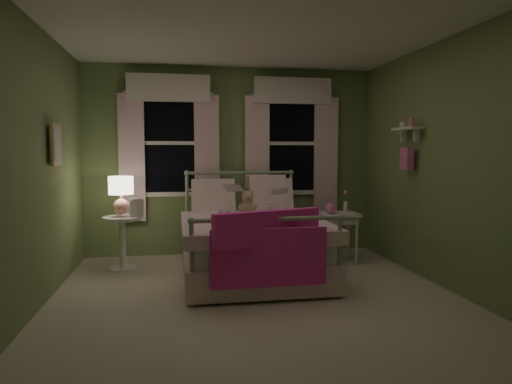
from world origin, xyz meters
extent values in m
plane|color=beige|center=(0.00, 0.00, 0.00)|extent=(4.20, 4.20, 0.00)
plane|color=white|center=(0.00, 0.00, 2.60)|extent=(4.20, 4.20, 0.00)
plane|color=#728F56|center=(0.00, 2.10, 1.30)|extent=(4.00, 0.00, 4.00)
plane|color=#728F56|center=(0.00, -2.10, 1.30)|extent=(4.00, 0.00, 4.00)
plane|color=#728F56|center=(-2.00, 0.00, 1.30)|extent=(0.00, 4.20, 4.20)
plane|color=#728F56|center=(2.00, 0.00, 1.30)|extent=(0.00, 4.20, 4.20)
cube|color=white|center=(0.08, 0.85, 0.42)|extent=(1.44, 1.94, 0.26)
cube|color=white|center=(0.08, 0.85, 0.18)|extent=(1.54, 2.02, 0.30)
cube|color=white|center=(0.08, 0.70, 0.60)|extent=(1.58, 1.75, 0.14)
cylinder|color=#9EB793|center=(-0.61, 0.85, 0.30)|extent=(0.04, 1.90, 0.04)
cylinder|color=#9EB793|center=(0.77, 0.85, 0.30)|extent=(0.04, 1.90, 0.04)
cylinder|color=#9EB793|center=(-0.63, 1.82, 0.57)|extent=(0.04, 0.04, 1.15)
cylinder|color=#9EB793|center=(0.79, 1.82, 0.57)|extent=(0.04, 0.04, 1.15)
sphere|color=#9EB793|center=(-0.63, 1.82, 1.15)|extent=(0.07, 0.07, 0.07)
sphere|color=#9EB793|center=(0.79, 1.82, 1.15)|extent=(0.07, 0.07, 0.07)
cylinder|color=#9EB793|center=(0.08, 1.82, 1.15)|extent=(1.42, 0.04, 0.04)
cylinder|color=#9EB793|center=(0.08, 1.82, 0.93)|extent=(1.38, 0.03, 0.03)
cylinder|color=#9EB793|center=(-0.63, -0.12, 0.40)|extent=(0.04, 0.04, 0.80)
cylinder|color=#9EB793|center=(0.79, -0.12, 0.40)|extent=(0.04, 0.04, 0.80)
sphere|color=#9EB793|center=(-0.63, -0.12, 0.80)|extent=(0.07, 0.07, 0.07)
sphere|color=#9EB793|center=(0.79, -0.12, 0.80)|extent=(0.07, 0.07, 0.07)
cylinder|color=#9EB793|center=(0.08, -0.12, 0.80)|extent=(1.42, 0.04, 0.04)
cube|color=white|center=(-0.30, 1.55, 0.80)|extent=(0.55, 0.32, 0.57)
cube|color=white|center=(0.46, 1.55, 0.80)|extent=(0.55, 0.32, 0.57)
cube|color=white|center=(0.41, 1.55, 0.88)|extent=(0.48, 0.30, 0.51)
cube|color=#F830A9|center=(0.08, -0.12, 0.72)|extent=(1.07, 0.44, 0.32)
cube|color=#FB31A9|center=(0.08, -0.19, 0.45)|extent=(1.10, 0.05, 0.55)
imported|color=#F7D1DD|center=(-0.20, 1.30, 0.94)|extent=(0.30, 0.22, 0.74)
imported|color=#F7D1DD|center=(0.36, 1.30, 0.90)|extent=(0.34, 0.28, 0.65)
imported|color=beige|center=(-0.20, 1.05, 0.96)|extent=(0.23, 0.18, 0.26)
imported|color=beige|center=(0.36, 1.05, 0.92)|extent=(0.21, 0.13, 0.26)
sphere|color=tan|center=(0.08, 1.15, 0.75)|extent=(0.20, 0.20, 0.20)
sphere|color=tan|center=(0.08, 1.13, 0.89)|extent=(0.14, 0.14, 0.14)
sphere|color=tan|center=(0.03, 1.13, 0.95)|extent=(0.05, 0.05, 0.05)
sphere|color=tan|center=(0.12, 1.13, 0.95)|extent=(0.05, 0.05, 0.05)
sphere|color=tan|center=(0.00, 1.12, 0.77)|extent=(0.08, 0.08, 0.08)
sphere|color=tan|center=(0.16, 1.12, 0.77)|extent=(0.08, 0.08, 0.08)
sphere|color=#8C6B51|center=(0.08, 1.07, 0.89)|extent=(0.05, 0.05, 0.05)
cylinder|color=white|center=(-1.42, 1.38, 0.63)|extent=(0.46, 0.46, 0.04)
cylinder|color=white|center=(-1.42, 1.38, 0.32)|extent=(0.08, 0.08, 0.60)
cylinder|color=white|center=(-1.42, 1.38, 0.01)|extent=(0.34, 0.34, 0.03)
sphere|color=#FF9E96|center=(-1.42, 1.38, 0.77)|extent=(0.20, 0.20, 0.20)
cylinder|color=pink|center=(-1.42, 1.38, 0.89)|extent=(0.03, 0.03, 0.12)
cylinder|color=#FFEAC6|center=(-1.42, 1.38, 1.03)|extent=(0.29, 0.29, 0.22)
imported|color=beige|center=(-1.32, 1.30, 0.66)|extent=(0.17, 0.23, 0.02)
cube|color=white|center=(1.27, 1.26, 0.63)|extent=(0.50, 0.40, 0.04)
cube|color=white|center=(1.27, 1.26, 0.56)|extent=(0.44, 0.34, 0.08)
cylinder|color=white|center=(1.07, 1.11, 0.31)|extent=(0.04, 0.04, 0.60)
cylinder|color=white|center=(1.47, 1.11, 0.31)|extent=(0.04, 0.04, 0.60)
cylinder|color=white|center=(1.07, 1.41, 0.31)|extent=(0.04, 0.04, 0.60)
cylinder|color=white|center=(1.47, 1.41, 0.31)|extent=(0.04, 0.04, 0.60)
sphere|color=pink|center=(1.17, 1.26, 0.71)|extent=(0.14, 0.14, 0.14)
cube|color=pink|center=(1.17, 1.17, 0.69)|extent=(0.11, 0.06, 0.04)
cylinder|color=white|center=(1.39, 1.31, 0.72)|extent=(0.05, 0.05, 0.14)
cylinder|color=#4C7F3F|center=(1.39, 1.31, 0.83)|extent=(0.01, 0.01, 0.12)
sphere|color=pink|center=(1.39, 1.31, 0.90)|extent=(0.06, 0.06, 0.06)
cube|color=black|center=(-0.85, 2.08, 1.55)|extent=(0.76, 0.02, 1.35)
cube|color=white|center=(-0.85, 2.06, 2.25)|extent=(0.84, 0.05, 0.06)
cube|color=white|center=(-0.85, 2.06, 0.85)|extent=(0.84, 0.05, 0.06)
cube|color=white|center=(-1.25, 2.06, 1.55)|extent=(0.06, 0.05, 1.40)
cube|color=white|center=(-0.45, 2.06, 1.55)|extent=(0.06, 0.05, 1.40)
cube|color=white|center=(-0.85, 2.06, 1.55)|extent=(0.76, 0.04, 0.05)
cube|color=silver|center=(-1.35, 2.02, 1.35)|extent=(0.34, 0.06, 1.70)
cube|color=silver|center=(-0.35, 2.02, 1.35)|extent=(0.34, 0.06, 1.70)
cube|color=white|center=(-0.85, 2.00, 2.28)|extent=(1.10, 0.08, 0.36)
cylinder|color=white|center=(-0.85, 2.04, 2.22)|extent=(1.20, 0.03, 0.03)
cube|color=black|center=(0.85, 2.08, 1.55)|extent=(0.76, 0.02, 1.35)
cube|color=white|center=(0.85, 2.06, 2.25)|extent=(0.84, 0.05, 0.06)
cube|color=white|center=(0.85, 2.06, 0.85)|extent=(0.84, 0.05, 0.06)
cube|color=white|center=(0.45, 2.06, 1.55)|extent=(0.06, 0.05, 1.40)
cube|color=white|center=(1.25, 2.06, 1.55)|extent=(0.06, 0.05, 1.40)
cube|color=white|center=(0.85, 2.06, 1.55)|extent=(0.76, 0.04, 0.05)
cube|color=white|center=(0.35, 2.02, 1.35)|extent=(0.34, 0.06, 1.70)
cube|color=white|center=(1.35, 2.02, 1.35)|extent=(0.34, 0.06, 1.70)
cube|color=white|center=(0.85, 2.00, 2.28)|extent=(1.10, 0.08, 0.36)
cylinder|color=white|center=(0.85, 2.04, 2.22)|extent=(1.20, 0.03, 0.03)
cube|color=white|center=(1.89, 0.70, 1.70)|extent=(0.15, 0.50, 0.03)
cube|color=white|center=(1.93, 0.55, 1.62)|extent=(0.06, 0.03, 0.14)
cube|color=white|center=(1.93, 0.85, 1.62)|extent=(0.06, 0.03, 0.14)
cylinder|color=pink|center=(1.89, 0.60, 1.77)|extent=(0.06, 0.06, 0.10)
sphere|color=white|center=(1.89, 0.80, 1.75)|extent=(0.08, 0.08, 0.08)
cube|color=pink|center=(1.90, 0.70, 1.35)|extent=(0.08, 0.18, 0.26)
cube|color=beige|center=(-1.95, 0.60, 1.50)|extent=(0.03, 0.32, 0.42)
cube|color=silver|center=(-1.94, 0.60, 1.50)|extent=(0.01, 0.25, 0.34)
camera|label=1|loc=(-0.74, -4.27, 1.43)|focal=32.00mm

